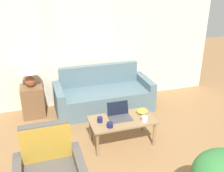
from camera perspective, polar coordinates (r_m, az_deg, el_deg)
wall_back at (r=5.15m, az=-12.39°, el=9.15°), size 6.73×0.06×2.60m
couch at (r=5.25m, az=-1.95°, el=-2.20°), size 1.89×0.80×0.83m
side_table at (r=5.18m, az=-16.83°, el=-3.14°), size 0.41×0.41×0.60m
table_lamp at (r=4.95m, az=-17.64°, el=3.24°), size 0.38×0.38×0.47m
coffee_table at (r=4.13m, az=2.22°, el=-7.82°), size 1.02×0.53×0.43m
laptop at (r=4.12m, az=1.63°, el=-6.22°), size 0.34×0.28×0.23m
cup_navy at (r=3.88m, az=-0.46°, el=-8.48°), size 0.09×0.09×0.07m
cup_yellow at (r=4.06m, az=7.12°, el=-7.06°), size 0.10×0.10×0.08m
cup_white at (r=4.01m, az=-2.66°, el=-7.33°), size 0.08×0.08×0.08m
snack_bowl at (r=4.28m, az=6.59°, el=-5.49°), size 0.18×0.18×0.07m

